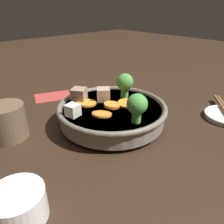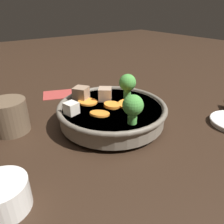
{
  "view_description": "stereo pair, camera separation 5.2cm",
  "coord_description": "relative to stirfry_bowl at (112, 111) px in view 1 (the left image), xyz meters",
  "views": [
    {
      "loc": [
        0.32,
        0.34,
        0.27
      ],
      "look_at": [
        0.0,
        0.0,
        0.03
      ],
      "focal_mm": 35.0,
      "sensor_mm": 36.0,
      "label": 1
    },
    {
      "loc": [
        0.28,
        0.38,
        0.27
      ],
      "look_at": [
        0.0,
        0.0,
        0.03
      ],
      "focal_mm": 35.0,
      "sensor_mm": 36.0,
      "label": 2
    }
  ],
  "objects": [
    {
      "name": "ground_plane",
      "position": [
        0.0,
        -0.0,
        -0.04
      ],
      "size": [
        3.0,
        3.0,
        0.0
      ],
      "primitive_type": "plane",
      "color": "black"
    },
    {
      "name": "stirfry_bowl",
      "position": [
        0.0,
        0.0,
        0.0
      ],
      "size": [
        0.26,
        0.26,
        0.11
      ],
      "color": "slate",
      "rests_on": "ground_plane"
    },
    {
      "name": "dark_mug",
      "position": [
        0.21,
        -0.11,
        0.0
      ],
      "size": [
        0.1,
        0.08,
        0.08
      ],
      "color": "brown",
      "rests_on": "ground_plane"
    },
    {
      "name": "napkin",
      "position": [
        0.02,
        -0.25,
        -0.03
      ],
      "size": [
        0.13,
        0.11,
        0.0
      ],
      "color": "#A33833",
      "rests_on": "ground_plane"
    },
    {
      "name": "tea_cup",
      "position": [
        0.27,
        0.11,
        -0.01
      ],
      "size": [
        0.08,
        0.08,
        0.05
      ],
      "color": "white",
      "rests_on": "ground_plane"
    }
  ]
}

